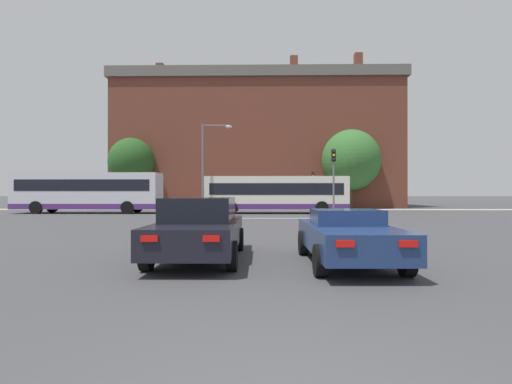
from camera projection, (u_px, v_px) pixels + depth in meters
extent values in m
cube|color=silver|center=(266.00, 218.00, 25.70)|extent=(7.27, 0.30, 0.01)
cube|color=#A09B91|center=(265.00, 209.00, 39.22)|extent=(68.07, 2.50, 0.01)
cube|color=brown|center=(258.00, 149.00, 49.85)|extent=(32.44, 13.55, 14.29)
cube|color=#5B5954|center=(258.00, 87.00, 49.87)|extent=(33.09, 14.09, 1.16)
cube|color=brown|center=(160.00, 74.00, 50.54)|extent=(0.90, 0.90, 2.59)
cube|color=brown|center=(223.00, 77.00, 52.09)|extent=(0.90, 0.90, 2.59)
cube|color=brown|center=(294.00, 67.00, 47.80)|extent=(0.90, 0.90, 2.59)
cube|color=brown|center=(358.00, 64.00, 46.83)|extent=(0.90, 0.90, 2.59)
cube|color=black|center=(200.00, 234.00, 9.83)|extent=(1.90, 4.85, 0.62)
cube|color=black|center=(200.00, 209.00, 9.79)|extent=(1.62, 2.19, 0.57)
cylinder|color=black|center=(177.00, 239.00, 11.34)|extent=(0.23, 0.64, 0.64)
cylinder|color=black|center=(239.00, 239.00, 11.32)|extent=(0.23, 0.64, 0.64)
cylinder|color=black|center=(147.00, 256.00, 8.34)|extent=(0.23, 0.64, 0.64)
cylinder|color=black|center=(232.00, 256.00, 8.32)|extent=(0.23, 0.64, 0.64)
cube|color=red|center=(149.00, 239.00, 7.40)|extent=(0.32, 0.05, 0.12)
cube|color=red|center=(211.00, 239.00, 7.39)|extent=(0.32, 0.05, 0.12)
cube|color=navy|center=(347.00, 238.00, 9.14)|extent=(1.83, 4.48, 0.58)
cube|color=navy|center=(346.00, 217.00, 9.25)|extent=(1.54, 1.36, 0.35)
cylinder|color=black|center=(303.00, 243.00, 10.51)|extent=(0.23, 0.64, 0.64)
cylinder|color=black|center=(367.00, 243.00, 10.51)|extent=(0.23, 0.64, 0.64)
cylinder|color=black|center=(320.00, 260.00, 7.76)|extent=(0.23, 0.64, 0.64)
cylinder|color=black|center=(407.00, 260.00, 7.75)|extent=(0.23, 0.64, 0.64)
cube|color=red|center=(345.00, 244.00, 6.89)|extent=(0.32, 0.06, 0.12)
cube|color=red|center=(408.00, 244.00, 6.89)|extent=(0.32, 0.06, 0.12)
cube|color=silver|center=(276.00, 193.00, 31.93)|extent=(11.26, 2.57, 2.59)
cube|color=#4C2870|center=(276.00, 206.00, 31.93)|extent=(11.28, 2.59, 0.44)
cube|color=black|center=(276.00, 189.00, 31.93)|extent=(10.36, 2.60, 0.90)
cylinder|color=black|center=(231.00, 208.00, 30.75)|extent=(1.00, 0.28, 1.00)
cylinder|color=black|center=(234.00, 207.00, 33.22)|extent=(1.00, 0.28, 1.00)
cylinder|color=black|center=(322.00, 208.00, 30.63)|extent=(1.00, 0.28, 1.00)
cylinder|color=black|center=(317.00, 207.00, 33.10)|extent=(1.00, 0.28, 1.00)
cube|color=silver|center=(88.00, 191.00, 32.14)|extent=(11.53, 2.48, 2.89)
cube|color=#4C2870|center=(88.00, 206.00, 32.14)|extent=(11.55, 2.50, 0.44)
cube|color=black|center=(88.00, 185.00, 32.14)|extent=(10.61, 2.51, 0.90)
cylinder|color=black|center=(36.00, 208.00, 31.01)|extent=(1.00, 0.28, 1.00)
cylinder|color=black|center=(52.00, 206.00, 33.39)|extent=(1.00, 0.28, 1.00)
cylinder|color=black|center=(127.00, 208.00, 30.88)|extent=(1.00, 0.28, 1.00)
cylinder|color=black|center=(137.00, 207.00, 33.27)|extent=(1.00, 0.28, 1.00)
cylinder|color=slate|center=(334.00, 190.00, 26.21)|extent=(0.12, 0.12, 3.70)
cube|color=black|center=(334.00, 155.00, 26.22)|extent=(0.26, 0.20, 0.80)
sphere|color=black|center=(334.00, 151.00, 26.09)|extent=(0.17, 0.17, 0.17)
sphere|color=orange|center=(334.00, 155.00, 26.09)|extent=(0.17, 0.17, 0.17)
sphere|color=black|center=(334.00, 159.00, 26.09)|extent=(0.17, 0.17, 0.17)
cylinder|color=slate|center=(313.00, 195.00, 38.10)|extent=(0.12, 0.12, 2.87)
cube|color=black|center=(313.00, 176.00, 38.10)|extent=(0.26, 0.20, 0.80)
sphere|color=black|center=(313.00, 173.00, 37.97)|extent=(0.17, 0.17, 0.17)
sphere|color=orange|center=(313.00, 176.00, 37.97)|extent=(0.17, 0.17, 0.17)
sphere|color=black|center=(313.00, 178.00, 37.97)|extent=(0.17, 0.17, 0.17)
cylinder|color=slate|center=(203.00, 169.00, 30.28)|extent=(0.16, 0.16, 6.91)
cylinder|color=slate|center=(216.00, 126.00, 30.27)|extent=(1.97, 0.10, 0.10)
ellipsoid|color=#B2B2B7|center=(229.00, 127.00, 30.25)|extent=(0.50, 0.36, 0.22)
cylinder|color=brown|center=(203.00, 206.00, 38.62)|extent=(0.13, 0.13, 0.75)
cylinder|color=brown|center=(205.00, 206.00, 38.53)|extent=(0.13, 0.13, 0.75)
cube|color=#B21E23|center=(204.00, 199.00, 38.58)|extent=(0.46, 0.40, 0.59)
sphere|color=tan|center=(204.00, 195.00, 38.58)|extent=(0.22, 0.22, 0.22)
cylinder|color=#4C3823|center=(351.00, 197.00, 42.33)|extent=(0.36, 0.36, 2.50)
ellipsoid|color=#33662D|center=(351.00, 160.00, 42.34)|extent=(6.18, 6.18, 6.49)
cylinder|color=#4C3823|center=(131.00, 194.00, 42.39)|extent=(0.36, 0.36, 2.95)
ellipsoid|color=#234C1E|center=(131.00, 161.00, 42.40)|extent=(4.79, 4.79, 5.03)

